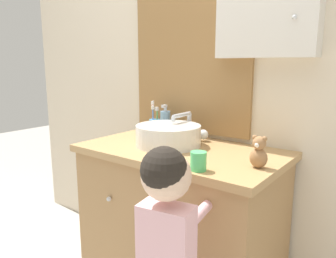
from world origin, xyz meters
name	(u,v)px	position (x,y,z in m)	size (l,w,h in m)	color
wall_back	(217,55)	(0.01, 0.62, 1.28)	(3.20, 0.18, 2.50)	beige
vanity_counter	(180,224)	(0.00, 0.31, 0.41)	(1.00, 0.58, 0.82)	#A37A4C
sink_basin	(169,135)	(-0.08, 0.32, 0.87)	(0.33, 0.38, 0.15)	silver
toothbrush_holder	(155,125)	(-0.34, 0.51, 0.87)	(0.07, 0.07, 0.19)	#4C93C6
soap_dispenser	(165,123)	(-0.25, 0.50, 0.89)	(0.06, 0.06, 0.18)	#6B93B2
child_figure	(167,252)	(0.29, -0.18, 0.61)	(0.20, 0.47, 0.98)	slate
teddy_bear	(259,153)	(0.43, 0.25, 0.88)	(0.07, 0.06, 0.13)	#9E7047
drinking_cup	(198,161)	(0.25, 0.07, 0.86)	(0.06, 0.06, 0.08)	#4CC670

